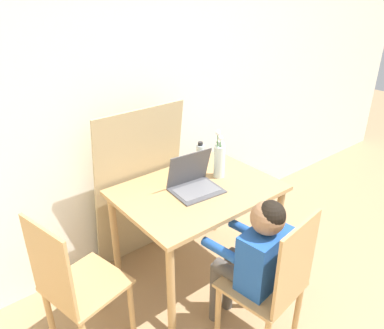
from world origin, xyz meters
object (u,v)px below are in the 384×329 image
flower_vase (219,158)px  chair_occupied (273,284)px  laptop (193,181)px  person_seated (256,252)px  water_bottle (200,160)px  chair_spare (75,286)px

flower_vase → chair_occupied: bearing=-111.1°
chair_occupied → laptop: bearing=-100.8°
person_seated → water_bottle: 0.83m
chair_spare → laptop: size_ratio=2.76×
person_seated → water_bottle: water_bottle is taller
person_seated → flower_vase: (0.32, 0.66, 0.25)m
chair_spare → laptop: 0.97m
laptop → flower_vase: (0.26, 0.03, 0.08)m
water_bottle → chair_occupied: bearing=-103.5°
person_seated → flower_vase: size_ratio=2.80×
person_seated → flower_vase: bearing=-123.4°
chair_spare → water_bottle: water_bottle is taller
chair_spare → person_seated: size_ratio=0.95×
chair_spare → person_seated: person_seated is taller
person_seated → laptop: size_ratio=2.90×
chair_spare → water_bottle: size_ratio=3.70×
chair_occupied → chair_spare: bearing=-45.7°
chair_spare → flower_vase: bearing=-97.8°
person_seated → flower_vase: 0.77m
person_seated → chair_occupied: bearing=90.0°
laptop → flower_vase: flower_vase is taller
laptop → person_seated: bearing=-90.1°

